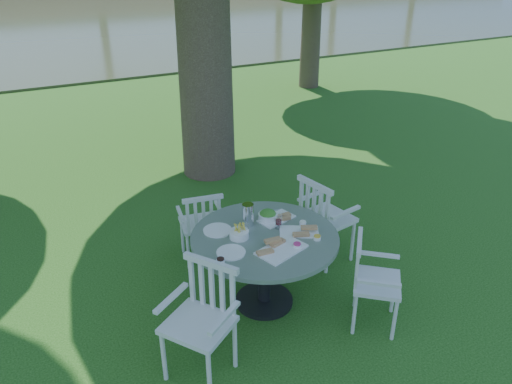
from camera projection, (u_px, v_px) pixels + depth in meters
ground at (264, 270)px, 5.38m from camera, size 140.00×140.00×0.00m
table at (265, 250)px, 4.63m from camera, size 1.36×1.36×0.76m
chair_ne at (321, 215)px, 5.29m from camera, size 0.55×0.57×0.98m
chair_nw at (202, 222)px, 5.31m from camera, size 0.48×0.46×0.84m
chair_sw at (205, 311)px, 3.92m from camera, size 0.66×0.66×0.97m
chair_se at (368, 275)px, 4.43m from camera, size 0.60×0.60×0.87m
tableware at (259, 228)px, 4.60m from camera, size 1.09×0.88×0.22m
river at (39, 17)px, 23.72m from camera, size 100.00×28.00×0.12m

